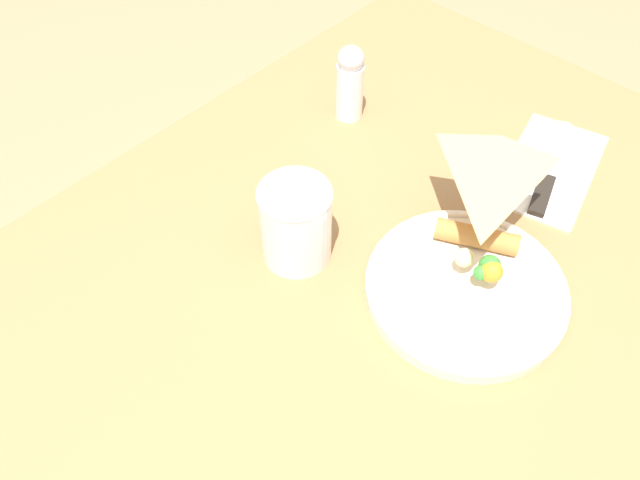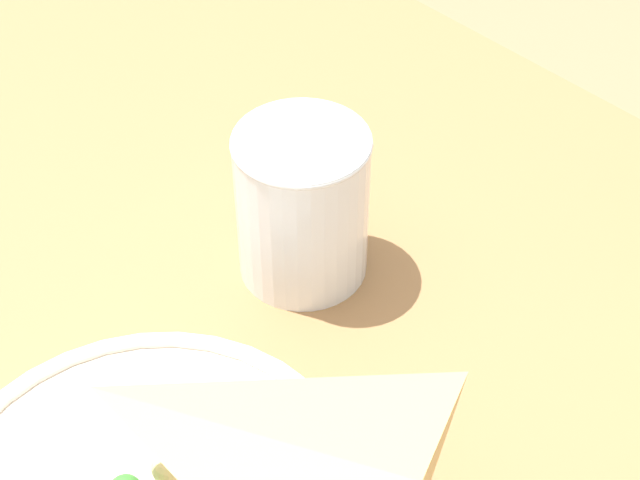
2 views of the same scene
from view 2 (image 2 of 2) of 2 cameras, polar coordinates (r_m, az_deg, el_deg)
name	(u,v)px [view 2 (image 2 of 2)]	position (r m, az deg, el deg)	size (l,w,h in m)	color
dining_table	(102,382)	(0.68, -12.54, -8.10)	(1.24, 0.77, 0.73)	olive
milk_glass	(303,212)	(0.57, -1.02, 1.64)	(0.08, 0.08, 0.10)	white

